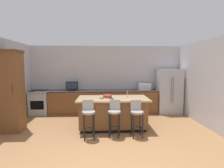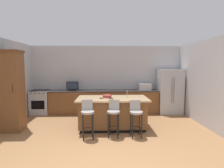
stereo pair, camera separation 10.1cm
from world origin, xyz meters
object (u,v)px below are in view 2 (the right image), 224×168
Objects in this scene: bar_stool_left at (88,115)px; bar_stool_center at (114,115)px; tv_monitor at (73,87)px; fruit_bowl at (107,96)px; microwave at (145,87)px; bar_stool_right at (136,115)px; kitchen_island at (112,113)px; tv_remote at (111,99)px; cabinet_tower at (11,90)px; cell_phone at (101,98)px; refrigerator at (169,91)px; range_oven at (41,102)px.

bar_stool_left is 1.03× the size of bar_stool_center.
bar_stool_center is (1.51, -2.38, -0.50)m from tv_monitor.
tv_monitor is 2.14m from fruit_bowl.
bar_stool_right is (-0.77, -2.47, -0.47)m from microwave.
fruit_bowl reaches higher than bar_stool_left.
kitchen_island is 0.50m from tv_remote.
bar_stool_left is (2.25, -0.66, -0.60)m from cabinet_tower.
fruit_bowl is 1.80× the size of cell_phone.
tv_monitor is 3.25m from bar_stool_right.
cabinet_tower is at bearing -160.93° from refrigerator.
tv_monitor is at bearing 128.96° from fruit_bowl.
cabinet_tower reaches higher than bar_stool_left.
bar_stool_left is at bearing -173.97° from tv_remote.
bar_stool_center is 1.01× the size of bar_stool_right.
bar_stool_center reaches higher than bar_stool_right.
microwave is at bearing 48.25° from fruit_bowl.
bar_stool_left is 1.04m from fruit_bowl.
kitchen_island is 2.25× the size of range_oven.
refrigerator is at bearing -0.55° from range_oven.
cell_phone is 0.30m from tv_remote.
microwave is at bearing 70.20° from bar_stool_center.
range_oven is at bearing 146.89° from fruit_bowl.
refrigerator is 3.94m from bar_stool_left.
fruit_bowl is at bearing 112.76° from bar_stool_center.
range_oven is (-2.79, 1.78, -0.01)m from kitchen_island.
tv_remote is (-2.42, -1.89, 0.06)m from refrigerator.
fruit_bowl is at bearing -51.04° from tv_monitor.
fruit_bowl reaches higher than bar_stool_right.
bar_stool_right is (0.59, -0.04, -0.00)m from bar_stool_center.
tv_monitor is 1.73× the size of fruit_bowl.
range_oven is 3.39m from tv_remote.
fruit_bowl is (2.63, -1.71, 0.51)m from range_oven.
bar_stool_right is 0.91m from tv_remote.
cabinet_tower is at bearing -156.34° from microwave.
cell_phone is at bearing -37.18° from range_oven.
range_oven is at bearing 148.55° from bar_stool_center.
tv_monitor reaches higher than range_oven.
cell_phone reaches higher than range_oven.
tv_monitor reaches higher than fruit_bowl.
tv_monitor is at bearing 98.83° from bar_stool_left.
tv_remote is at bearing -35.34° from range_oven.
refrigerator reaches higher than tv_monitor.
tv_remote is (-0.65, 0.53, 0.36)m from bar_stool_right.
bar_stool_left is at bearing -71.55° from tv_monitor.
bar_stool_left is at bearing -50.22° from range_oven.
fruit_bowl is at bearing 78.86° from tv_remote.
tv_monitor is 2.86m from bar_stool_center.
tv_monitor is at bearing 131.99° from bar_stool_center.
bar_stool_left is 5.97× the size of tv_remote.
tv_remote is at bearing -126.07° from microwave.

